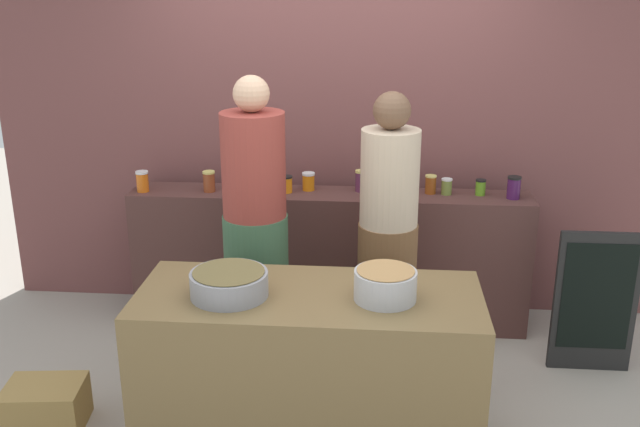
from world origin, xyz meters
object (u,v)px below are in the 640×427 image
object	(u,v)px
cooking_pot_left	(229,284)
preserve_jar_0	(142,181)
preserve_jar_3	(286,184)
cook_in_cap	(388,248)
chalkboard_sign	(595,302)
preserve_jar_4	(308,181)
preserve_jar_2	(237,180)
preserve_jar_6	(431,184)
preserve_jar_1	(209,181)
preserve_jar_8	(481,187)
cook_with_tongs	(256,243)
bread_crate	(46,406)
cooking_pot_center	(385,285)
preserve_jar_5	(360,181)
preserve_jar_7	(447,186)
preserve_jar_9	(514,188)

from	to	relation	value
cooking_pot_left	preserve_jar_0	bearing A→B (deg)	122.34
preserve_jar_0	preserve_jar_3	world-z (taller)	preserve_jar_0
cook_in_cap	chalkboard_sign	size ratio (longest dim) A/B	1.90
preserve_jar_4	cook_in_cap	distance (m)	0.85
preserve_jar_2	preserve_jar_6	xyz separation A→B (m)	(1.31, 0.01, 0.00)
cooking_pot_left	preserve_jar_1	bearing A→B (deg)	106.82
preserve_jar_1	preserve_jar_8	distance (m)	1.82
preserve_jar_1	cook_with_tongs	bearing A→B (deg)	-56.09
cooking_pot_left	cook_with_tongs	bearing A→B (deg)	90.65
chalkboard_sign	preserve_jar_0	bearing A→B (deg)	171.15
preserve_jar_0	cook_with_tongs	bearing A→B (deg)	-34.15
preserve_jar_8	cook_in_cap	bearing A→B (deg)	-135.47
cook_in_cap	bread_crate	size ratio (longest dim) A/B	4.18
preserve_jar_4	preserve_jar_8	distance (m)	1.15
cook_in_cap	cooking_pot_center	bearing A→B (deg)	-91.29
preserve_jar_8	bread_crate	bearing A→B (deg)	-149.64
cook_with_tongs	cook_in_cap	xyz separation A→B (m)	(0.78, 0.10, -0.04)
preserve_jar_2	cook_in_cap	xyz separation A→B (m)	(1.02, -0.60, -0.22)
preserve_jar_1	preserve_jar_5	bearing A→B (deg)	5.15
preserve_jar_1	bread_crate	xyz separation A→B (m)	(-0.62, -1.35, -0.89)
preserve_jar_5	cooking_pot_center	distance (m)	1.50
preserve_jar_6	cook_with_tongs	bearing A→B (deg)	-146.41
cook_in_cap	preserve_jar_4	bearing A→B (deg)	131.00
cooking_pot_left	preserve_jar_6	bearing A→B (deg)	54.93
preserve_jar_6	cooking_pot_left	size ratio (longest dim) A/B	0.33
cooking_pot_center	bread_crate	distance (m)	1.98
preserve_jar_1	cooking_pot_left	bearing A→B (deg)	-73.18
preserve_jar_3	preserve_jar_4	bearing A→B (deg)	25.32
cook_with_tongs	cooking_pot_left	bearing A→B (deg)	-89.35
preserve_jar_7	cook_in_cap	xyz separation A→B (m)	(-0.39, -0.60, -0.22)
preserve_jar_5	cook_with_tongs	distance (m)	0.95
preserve_jar_0	preserve_jar_5	xyz separation A→B (m)	(1.46, 0.13, 0.00)
preserve_jar_4	cooking_pot_left	bearing A→B (deg)	-98.80
preserve_jar_0	chalkboard_sign	distance (m)	3.00
preserve_jar_9	chalkboard_sign	bearing A→B (deg)	-48.33
preserve_jar_3	preserve_jar_5	distance (m)	0.50
preserve_jar_5	bread_crate	size ratio (longest dim) A/B	0.36
preserve_jar_3	preserve_jar_1	bearing A→B (deg)	-177.55
preserve_jar_5	bread_crate	world-z (taller)	preserve_jar_5
preserve_jar_5	cooking_pot_center	world-z (taller)	preserve_jar_5
preserve_jar_3	preserve_jar_5	bearing A→B (deg)	7.97
preserve_jar_4	cook_in_cap	size ratio (longest dim) A/B	0.07
preserve_jar_0	preserve_jar_5	bearing A→B (deg)	5.03
preserve_jar_4	chalkboard_sign	distance (m)	1.97
preserve_jar_1	preserve_jar_3	world-z (taller)	preserve_jar_1
chalkboard_sign	bread_crate	bearing A→B (deg)	-164.39
cook_in_cap	bread_crate	bearing A→B (deg)	-155.66
preserve_jar_2	bread_crate	bearing A→B (deg)	-119.32
preserve_jar_2	preserve_jar_7	world-z (taller)	preserve_jar_2
preserve_jar_3	chalkboard_sign	bearing A→B (deg)	-14.79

